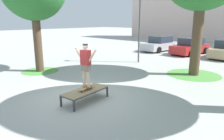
{
  "coord_description": "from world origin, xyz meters",
  "views": [
    {
      "loc": [
        6.53,
        -5.11,
        3.11
      ],
      "look_at": [
        0.49,
        1.22,
        1.0
      ],
      "focal_mm": 33.46,
      "sensor_mm": 36.0,
      "label": 1
    }
  ],
  "objects_px": {
    "skateboard": "(87,88)",
    "car_red": "(190,47)",
    "car_silver": "(160,44)",
    "skate_box": "(85,91)",
    "light_post": "(140,9)",
    "skater": "(86,63)"
  },
  "relations": [
    {
      "from": "car_red",
      "to": "light_post",
      "type": "xyz_separation_m",
      "value": [
        -1.18,
        -6.31,
        3.13
      ]
    },
    {
      "from": "skate_box",
      "to": "light_post",
      "type": "xyz_separation_m",
      "value": [
        -3.16,
        7.69,
        3.41
      ]
    },
    {
      "from": "skateboard",
      "to": "car_red",
      "type": "xyz_separation_m",
      "value": [
        -1.97,
        13.93,
        0.15
      ]
    },
    {
      "from": "skate_box",
      "to": "car_red",
      "type": "height_order",
      "value": "car_red"
    },
    {
      "from": "skate_box",
      "to": "skateboard",
      "type": "height_order",
      "value": "skateboard"
    },
    {
      "from": "skater",
      "to": "skateboard",
      "type": "bearing_deg",
      "value": -77.57
    },
    {
      "from": "skateboard",
      "to": "light_post",
      "type": "xyz_separation_m",
      "value": [
        -3.15,
        7.62,
        3.29
      ]
    },
    {
      "from": "skate_box",
      "to": "car_red",
      "type": "bearing_deg",
      "value": 98.05
    },
    {
      "from": "skate_box",
      "to": "car_silver",
      "type": "distance_m",
      "value": 14.84
    },
    {
      "from": "skate_box",
      "to": "skateboard",
      "type": "xyz_separation_m",
      "value": [
        -0.01,
        0.07,
        0.12
      ]
    },
    {
      "from": "skateboard",
      "to": "car_silver",
      "type": "distance_m",
      "value": 14.77
    },
    {
      "from": "skateboard",
      "to": "skate_box",
      "type": "bearing_deg",
      "value": -83.7
    },
    {
      "from": "car_silver",
      "to": "skateboard",
      "type": "bearing_deg",
      "value": -69.83
    },
    {
      "from": "skateboard",
      "to": "car_silver",
      "type": "xyz_separation_m",
      "value": [
        -5.09,
        13.86,
        0.15
      ]
    },
    {
      "from": "skateboard",
      "to": "car_red",
      "type": "height_order",
      "value": "car_red"
    },
    {
      "from": "light_post",
      "to": "skate_box",
      "type": "bearing_deg",
      "value": -67.66
    },
    {
      "from": "skate_box",
      "to": "skater",
      "type": "xyz_separation_m",
      "value": [
        -0.01,
        0.07,
        1.12
      ]
    },
    {
      "from": "skater",
      "to": "light_post",
      "type": "height_order",
      "value": "light_post"
    },
    {
      "from": "car_silver",
      "to": "car_red",
      "type": "bearing_deg",
      "value": 1.27
    },
    {
      "from": "skateboard",
      "to": "car_silver",
      "type": "bearing_deg",
      "value": 110.17
    },
    {
      "from": "skate_box",
      "to": "car_red",
      "type": "relative_size",
      "value": 0.45
    },
    {
      "from": "car_silver",
      "to": "light_post",
      "type": "distance_m",
      "value": 7.25
    }
  ]
}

